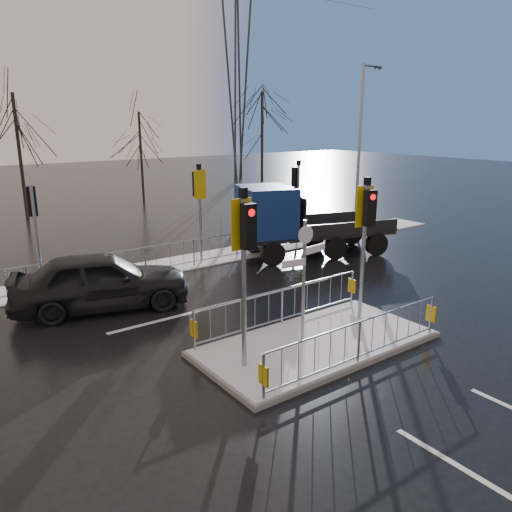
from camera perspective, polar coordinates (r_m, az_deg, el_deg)
ground at (r=12.81m, az=6.89°, el=-10.15°), size 120.00×120.00×0.00m
snow_verge at (r=19.54m, az=-10.49°, el=-1.17°), size 30.00×2.00×0.04m
lane_markings at (r=12.60m, az=7.94°, el=-10.64°), size 8.00×11.38×0.01m
traffic_island at (r=12.65m, az=6.88°, el=-8.55°), size 6.00×3.04×4.15m
far_kerb_fixtures at (r=18.97m, az=-9.17°, el=1.52°), size 18.00×0.65×3.83m
car_far_lane at (r=15.50m, az=-17.28°, el=-2.71°), size 5.49×3.41×1.74m
flatbed_truck at (r=20.28m, az=3.56°, el=4.17°), size 6.75×4.05×2.95m
tree_far_a at (r=30.97m, az=-25.65°, el=12.66°), size 3.75×3.75×7.08m
tree_far_b at (r=35.29m, az=-13.09°, el=12.84°), size 3.25×3.25×6.14m
tree_far_c at (r=36.70m, az=0.70°, el=14.82°), size 4.00×4.00×7.55m
street_lamp_right at (r=25.11m, az=11.86°, el=12.53°), size 1.25×0.18×8.00m
pylon_wires at (r=46.06m, az=-3.43°, el=22.24°), size 70.00×2.38×19.97m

